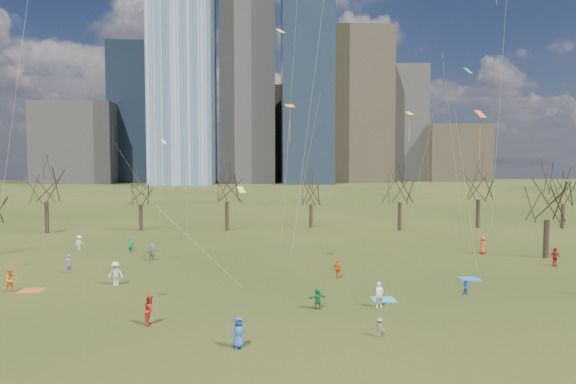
{
  "coord_description": "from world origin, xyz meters",
  "views": [
    {
      "loc": [
        -2.28,
        -31.05,
        9.51
      ],
      "look_at": [
        0.0,
        12.0,
        7.0
      ],
      "focal_mm": 32.0,
      "sensor_mm": 36.0,
      "label": 1
    }
  ],
  "objects_px": {
    "person_0": "(238,333)",
    "person_4": "(338,269)",
    "blanket_teal": "(383,300)",
    "blanket_crimson": "(31,290)",
    "person_1": "(379,295)",
    "person_2": "(150,310)",
    "blanket_navy": "(469,279)"
  },
  "relations": [
    {
      "from": "person_0",
      "to": "person_4",
      "type": "bearing_deg",
      "value": 47.21
    },
    {
      "from": "person_4",
      "to": "person_0",
      "type": "bearing_deg",
      "value": 106.09
    },
    {
      "from": "blanket_teal",
      "to": "blanket_crimson",
      "type": "bearing_deg",
      "value": 171.4
    },
    {
      "from": "person_1",
      "to": "person_0",
      "type": "bearing_deg",
      "value": -159.48
    },
    {
      "from": "person_0",
      "to": "person_2",
      "type": "distance_m",
      "value": 6.72
    },
    {
      "from": "blanket_teal",
      "to": "person_2",
      "type": "height_order",
      "value": "person_2"
    },
    {
      "from": "person_0",
      "to": "person_4",
      "type": "relative_size",
      "value": 1.04
    },
    {
      "from": "person_1",
      "to": "person_2",
      "type": "relative_size",
      "value": 0.97
    },
    {
      "from": "blanket_teal",
      "to": "blanket_crimson",
      "type": "distance_m",
      "value": 25.77
    },
    {
      "from": "person_1",
      "to": "blanket_teal",
      "type": "bearing_deg",
      "value": 51.3
    },
    {
      "from": "blanket_teal",
      "to": "person_0",
      "type": "distance_m",
      "value": 13.02
    },
    {
      "from": "person_2",
      "to": "blanket_navy",
      "type": "bearing_deg",
      "value": -67.47
    },
    {
      "from": "blanket_crimson",
      "to": "person_1",
      "type": "height_order",
      "value": "person_1"
    },
    {
      "from": "person_0",
      "to": "person_2",
      "type": "xyz_separation_m",
      "value": [
        -5.33,
        4.09,
        0.06
      ]
    },
    {
      "from": "person_1",
      "to": "person_4",
      "type": "distance_m",
      "value": 8.63
    },
    {
      "from": "blanket_teal",
      "to": "person_4",
      "type": "distance_m",
      "value": 7.07
    },
    {
      "from": "blanket_teal",
      "to": "person_0",
      "type": "xyz_separation_m",
      "value": [
        -9.62,
        -8.75,
        0.79
      ]
    },
    {
      "from": "person_4",
      "to": "blanket_crimson",
      "type": "bearing_deg",
      "value": 48.81
    },
    {
      "from": "blanket_navy",
      "to": "blanket_crimson",
      "type": "bearing_deg",
      "value": -176.62
    },
    {
      "from": "blanket_navy",
      "to": "blanket_crimson",
      "type": "distance_m",
      "value": 34.05
    },
    {
      "from": "person_2",
      "to": "person_4",
      "type": "height_order",
      "value": "person_2"
    },
    {
      "from": "blanket_navy",
      "to": "person_4",
      "type": "xyz_separation_m",
      "value": [
        -10.66,
        0.83,
        0.76
      ]
    },
    {
      "from": "blanket_navy",
      "to": "blanket_crimson",
      "type": "relative_size",
      "value": 1.0
    },
    {
      "from": "blanket_teal",
      "to": "person_0",
      "type": "height_order",
      "value": "person_0"
    },
    {
      "from": "person_1",
      "to": "blanket_navy",
      "type": "bearing_deg",
      "value": 22.44
    },
    {
      "from": "person_4",
      "to": "blanket_teal",
      "type": "bearing_deg",
      "value": 149.75
    },
    {
      "from": "blanket_teal",
      "to": "person_0",
      "type": "bearing_deg",
      "value": -137.72
    },
    {
      "from": "blanket_crimson",
      "to": "blanket_navy",
      "type": "bearing_deg",
      "value": 3.38
    },
    {
      "from": "blanket_navy",
      "to": "person_1",
      "type": "xyz_separation_m",
      "value": [
        -9.21,
        -7.68,
        0.83
      ]
    },
    {
      "from": "blanket_teal",
      "to": "person_4",
      "type": "height_order",
      "value": "person_4"
    },
    {
      "from": "blanket_crimson",
      "to": "person_2",
      "type": "distance_m",
      "value": 13.57
    },
    {
      "from": "blanket_teal",
      "to": "person_4",
      "type": "bearing_deg",
      "value": 107.87
    }
  ]
}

